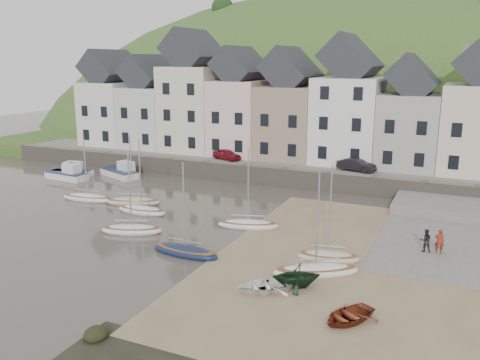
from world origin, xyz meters
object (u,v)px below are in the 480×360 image
at_px(rowboat_white, 264,286).
at_px(car_left, 227,154).
at_px(rowboat_red, 348,315).
at_px(sailboat_0, 88,198).
at_px(car_right, 356,165).
at_px(rowboat_green, 296,275).
at_px(person_dark, 425,240).
at_px(person_red, 439,241).

height_order(rowboat_white, car_left, car_left).
bearing_deg(rowboat_red, sailboat_0, -174.08).
relative_size(rowboat_red, car_left, 0.85).
xyz_separation_m(rowboat_red, car_right, (-5.13, 26.75, 1.86)).
height_order(rowboat_green, person_dark, person_dark).
relative_size(sailboat_0, rowboat_white, 2.08).
bearing_deg(rowboat_green, person_dark, 114.62).
bearing_deg(rowboat_green, person_red, 111.30).
relative_size(rowboat_green, rowboat_red, 0.89).
bearing_deg(sailboat_0, car_left, 65.66).
distance_m(rowboat_red, person_red, 11.53).
relative_size(sailboat_0, car_right, 1.66).
bearing_deg(car_right, rowboat_green, -162.08).
xyz_separation_m(rowboat_green, person_dark, (6.05, 8.34, 0.13)).
height_order(rowboat_green, car_left, car_left).
height_order(person_red, car_left, car_left).
bearing_deg(rowboat_red, car_right, 131.35).
bearing_deg(sailboat_0, rowboat_white, -26.45).
bearing_deg(rowboat_red, car_left, 156.30).
height_order(rowboat_white, car_right, car_right).
distance_m(sailboat_0, rowboat_green, 24.44).
bearing_deg(person_red, rowboat_red, 66.73).
height_order(rowboat_red, car_left, car_left).
xyz_separation_m(sailboat_0, rowboat_white, (21.15, -10.52, 0.11)).
xyz_separation_m(person_red, car_left, (-22.75, 15.77, 1.26)).
bearing_deg(person_dark, car_right, -81.18).
distance_m(car_left, car_right, 14.17).
bearing_deg(rowboat_red, rowboat_green, 173.74).
height_order(rowboat_green, person_red, person_red).
relative_size(rowboat_red, car_right, 0.77).
relative_size(sailboat_0, car_left, 1.82).
distance_m(sailboat_0, person_red, 29.49).
xyz_separation_m(rowboat_white, person_dark, (7.49, 9.52, 0.51)).
bearing_deg(rowboat_green, rowboat_white, -79.84).
xyz_separation_m(person_red, car_right, (-8.58, 15.77, 1.29)).
distance_m(sailboat_0, car_left, 16.42).
xyz_separation_m(person_dark, car_left, (-21.92, 15.85, 1.31)).
distance_m(rowboat_green, car_left, 28.96).
xyz_separation_m(person_red, person_dark, (-0.83, -0.08, -0.05)).
distance_m(person_red, car_right, 18.00).
bearing_deg(sailboat_0, car_right, 35.41).
relative_size(rowboat_green, person_red, 1.62).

